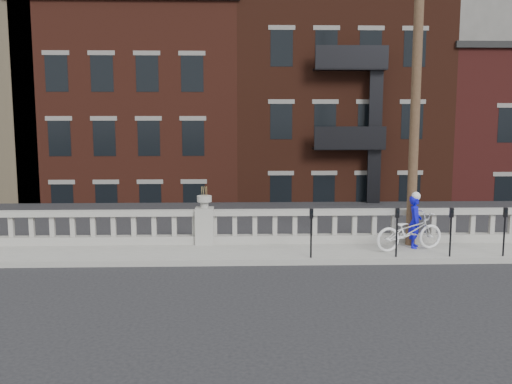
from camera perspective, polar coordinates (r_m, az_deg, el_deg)
ground at (r=13.70m, az=-6.06°, el=-9.50°), size 120.00×120.00×0.00m
sidewalk at (r=16.56m, az=-5.32°, el=-6.15°), size 32.00×2.20×0.15m
balustrade at (r=17.36m, az=-5.16°, el=-3.58°), size 28.00×0.34×1.03m
planter_pedestal at (r=17.33m, az=-5.16°, el=-2.96°), size 0.55×0.55×1.76m
lower_level at (r=36.12m, az=-2.58°, el=5.59°), size 80.00×44.00×20.80m
utility_pole at (r=17.47m, az=15.76°, el=11.38°), size 1.60×0.28×10.00m
parking_meter_a at (r=15.63m, az=5.54°, el=-3.54°), size 0.10×0.09×1.36m
parking_meter_b at (r=16.10m, az=13.91°, el=-3.40°), size 0.10×0.09×1.36m
parking_meter_c at (r=16.57m, az=18.92°, el=-3.28°), size 0.10×0.09×1.36m
parking_meter_d at (r=17.16m, az=23.61°, el=-3.14°), size 0.10×0.09×1.36m
bicycle at (r=17.06m, az=15.07°, el=-3.82°), size 2.22×1.27×1.10m
cyclist at (r=17.39m, az=15.61°, el=-2.87°), size 0.53×0.65×1.55m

